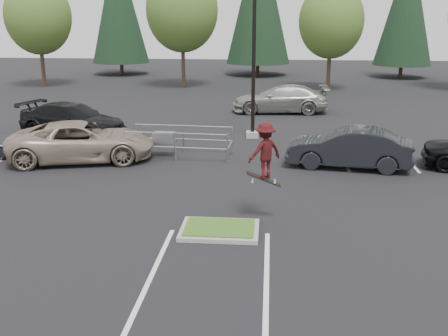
# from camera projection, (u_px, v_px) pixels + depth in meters

# --- Properties ---
(ground) EXTENTS (120.00, 120.00, 0.00)m
(ground) POSITION_uv_depth(u_px,v_px,m) (220.00, 232.00, 14.79)
(ground) COLOR black
(ground) RESTS_ON ground
(grass_median) EXTENTS (2.20, 1.60, 0.16)m
(grass_median) POSITION_uv_depth(u_px,v_px,m) (220.00, 229.00, 14.76)
(grass_median) COLOR gray
(grass_median) RESTS_ON ground
(stall_lines) EXTENTS (22.62, 17.60, 0.01)m
(stall_lines) POSITION_uv_depth(u_px,v_px,m) (200.00, 170.00, 20.66)
(stall_lines) COLOR white
(stall_lines) RESTS_ON ground
(light_pole) EXTENTS (0.70, 0.60, 10.12)m
(light_pole) POSITION_uv_depth(u_px,v_px,m) (254.00, 44.00, 24.93)
(light_pole) COLOR gray
(light_pole) RESTS_ON ground
(decid_a) EXTENTS (5.44, 5.44, 8.91)m
(decid_a) POSITION_uv_depth(u_px,v_px,m) (38.00, 19.00, 43.45)
(decid_a) COLOR #38281C
(decid_a) RESTS_ON ground
(decid_b) EXTENTS (5.89, 5.89, 9.64)m
(decid_b) POSITION_uv_depth(u_px,v_px,m) (182.00, 13.00, 42.78)
(decid_b) COLOR #38281C
(decid_b) RESTS_ON ground
(decid_c) EXTENTS (5.12, 5.12, 8.38)m
(decid_c) POSITION_uv_depth(u_px,v_px,m) (331.00, 23.00, 41.32)
(decid_c) COLOR #38281C
(decid_c) RESTS_ON ground
(conif_a) EXTENTS (5.72, 5.72, 13.00)m
(conif_a) POSITION_uv_depth(u_px,v_px,m) (118.00, 2.00, 52.21)
(conif_a) COLOR #38281C
(conif_a) RESTS_ON ground
(conif_c) EXTENTS (5.50, 5.50, 12.50)m
(conif_c) POSITION_uv_depth(u_px,v_px,m) (407.00, 4.00, 49.44)
(conif_c) COLOR #38281C
(conif_c) RESTS_ON ground
(cart_corral) EXTENTS (4.53, 1.88, 1.26)m
(cart_corral) POSITION_uv_depth(u_px,v_px,m) (168.00, 138.00, 22.50)
(cart_corral) COLOR #96999E
(cart_corral) RESTS_ON ground
(skateboarder) EXTENTS (1.21, 1.09, 1.89)m
(skateboarder) POSITION_uv_depth(u_px,v_px,m) (264.00, 151.00, 15.04)
(skateboarder) COLOR black
(skateboarder) RESTS_ON ground
(car_l_tan) EXTENTS (6.42, 4.07, 1.65)m
(car_l_tan) POSITION_uv_depth(u_px,v_px,m) (80.00, 142.00, 21.79)
(car_l_tan) COLOR gray
(car_l_tan) RESTS_ON ground
(car_l_black) EXTENTS (6.18, 4.09, 1.66)m
(car_l_black) POSITION_uv_depth(u_px,v_px,m) (71.00, 120.00, 26.27)
(car_l_black) COLOR black
(car_l_black) RESTS_ON ground
(car_r_charc) EXTENTS (5.08, 2.40, 1.61)m
(car_r_charc) POSITION_uv_depth(u_px,v_px,m) (349.00, 148.00, 20.87)
(car_r_charc) COLOR black
(car_r_charc) RESTS_ON ground
(car_far_silver) EXTENTS (5.99, 2.65, 1.71)m
(car_far_silver) POSITION_uv_depth(u_px,v_px,m) (280.00, 99.00, 32.70)
(car_far_silver) COLOR #999994
(car_far_silver) RESTS_ON ground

